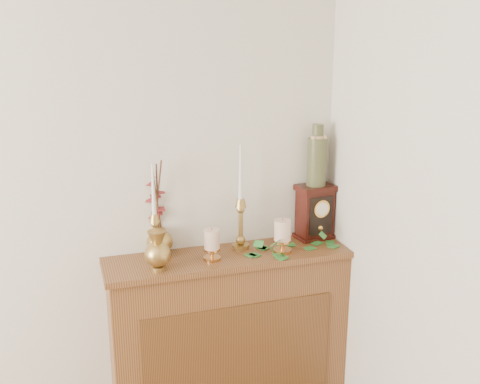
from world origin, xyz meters
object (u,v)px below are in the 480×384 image
object	(u,v)px
bud_vase	(157,251)
mantel_clock	(315,212)
candlestick_left	(155,230)
ceramic_vase	(317,158)
candlestick_center	(241,215)
ginger_jar	(156,210)

from	to	relation	value
bud_vase	mantel_clock	bearing A→B (deg)	11.64
candlestick_left	ceramic_vase	size ratio (longest dim) A/B	1.49
bud_vase	candlestick_left	bearing A→B (deg)	84.65
mantel_clock	candlestick_center	bearing A→B (deg)	176.15
candlestick_left	ceramic_vase	xyz separation A→B (m)	(0.86, 0.06, 0.28)
mantel_clock	ceramic_vase	distance (m)	0.29
bud_vase	ceramic_vase	bearing A→B (deg)	11.81
candlestick_center	mantel_clock	xyz separation A→B (m)	(0.42, 0.03, -0.03)
mantel_clock	ginger_jar	bearing A→B (deg)	168.26
candlestick_left	candlestick_center	xyz separation A→B (m)	(0.44, 0.03, 0.02)
bud_vase	ceramic_vase	xyz separation A→B (m)	(0.87, 0.18, 0.34)
candlestick_left	ginger_jar	world-z (taller)	ginger_jar
candlestick_center	ceramic_vase	xyz separation A→B (m)	(0.42, 0.03, 0.26)
candlestick_left	ginger_jar	bearing A→B (deg)	76.08
candlestick_center	ginger_jar	distance (m)	0.42
candlestick_center	mantel_clock	bearing A→B (deg)	3.67
mantel_clock	bud_vase	bearing A→B (deg)	-175.88
mantel_clock	ceramic_vase	size ratio (longest dim) A/B	0.91
candlestick_left	mantel_clock	xyz separation A→B (m)	(0.86, 0.05, -0.01)
bud_vase	mantel_clock	xyz separation A→B (m)	(0.87, 0.18, 0.05)
candlestick_center	ginger_jar	bearing A→B (deg)	167.77
candlestick_left	ginger_jar	distance (m)	0.13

